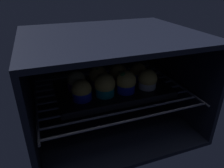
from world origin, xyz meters
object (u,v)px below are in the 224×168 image
Objects in this scene: muffin_row0_col3 at (148,80)px; muffin_row0_col1 at (105,86)px; muffin_row1_col1 at (98,77)px; muffin_row0_col2 at (126,82)px; muffin_row1_col2 at (118,75)px; baking_tray at (112,90)px; muffin_row0_col0 at (82,91)px; muffin_row1_col3 at (138,72)px; muffin_row1_col0 at (77,82)px.

muffin_row0_col1 is at bearing -179.57° from muffin_row0_col3.
muffin_row0_col3 is 0.93× the size of muffin_row1_col1.
muffin_row0_col2 is 1.11× the size of muffin_row1_col2.
baking_tray is 13.16cm from muffin_row0_col0.
muffin_row1_col0 is at bearing -179.20° from muffin_row1_col3.
muffin_row1_col3 is (8.44, -0.30, -0.15)cm from muffin_row1_col2.
muffin_row0_col0 is 18.18cm from muffin_row1_col2.
muffin_row0_col2 is at bearing -0.59° from muffin_row0_col0.
muffin_row0_col3 is (24.65, 0.09, -0.04)cm from muffin_row0_col0.
muffin_row1_col2 reaches higher than muffin_row1_col3.
muffin_row0_col2 reaches higher than baking_tray.
muffin_row0_col2 is at bearing -137.40° from muffin_row1_col3.
muffin_row0_col2 is at bearing -0.96° from muffin_row0_col1.
muffin_row1_col1 is at bearing 134.09° from muffin_row0_col2.
muffin_row0_col3 is at bearing 0.43° from muffin_row0_col1.
muffin_row1_col1 is 16.61cm from muffin_row1_col3.
muffin_row0_col2 is (3.73, -3.96, 4.30)cm from baking_tray.
muffin_row1_col2 is at bearing 2.26° from muffin_row1_col0.
muffin_row1_col2 is at bearing 45.68° from muffin_row0_col1.
muffin_row0_col1 is 11.60cm from muffin_row1_col2.
muffin_row1_col1 is (8.22, 0.25, 0.49)cm from muffin_row1_col0.
muffin_row0_col0 is 25.89cm from muffin_row1_col3.
muffin_row1_col3 is at bearing -2.05° from muffin_row1_col2.
muffin_row0_col2 is (15.81, -0.16, 0.69)cm from muffin_row0_col0.
baking_tray is 5.75× the size of muffin_row1_col0.
baking_tray is 13.70cm from muffin_row1_col3.
muffin_row0_col3 is 1.04× the size of muffin_row1_col3.
muffin_row1_col0 is at bearing 162.73° from baking_tray.
muffin_row0_col2 is 1.13× the size of muffin_row0_col3.
muffin_row0_col2 reaches higher than muffin_row0_col0.
muffin_row0_col1 and muffin_row0_col2 have the same top height.
muffin_row0_col2 reaches higher than muffin_row1_col3.
muffin_row0_col2 is 17.80cm from muffin_row1_col0.
muffin_row0_col0 is (-12.07, -3.80, 3.61)cm from baking_tray.
muffin_row1_col1 reaches higher than muffin_row0_col3.
baking_tray is at bearing 43.94° from muffin_row0_col1.
muffin_row1_col0 is 0.91× the size of muffin_row1_col1.
muffin_row0_col2 is at bearing -45.91° from muffin_row1_col1.
muffin_row1_col0 is at bearing -178.29° from muffin_row1_col1.
muffin_row1_col0 is 0.97× the size of muffin_row1_col2.
muffin_row0_col0 is 1.03× the size of muffin_row1_col3.
muffin_row0_col1 is 1.10× the size of muffin_row1_col2.
muffin_row0_col1 reaches higher than muffin_row1_col3.
muffin_row0_col2 is at bearing -92.62° from muffin_row1_col2.
muffin_row1_col2 is (4.12, 4.46, 3.68)cm from baking_tray.
muffin_row0_col2 reaches higher than muffin_row0_col3.
muffin_row0_col1 is at bearing -89.59° from muffin_row1_col1.
muffin_row1_col3 is (-0.01, 7.86, -0.04)cm from muffin_row0_col3.
muffin_row1_col0 is at bearing -177.74° from muffin_row1_col2.
muffin_row0_col2 is 12.02cm from muffin_row1_col3.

